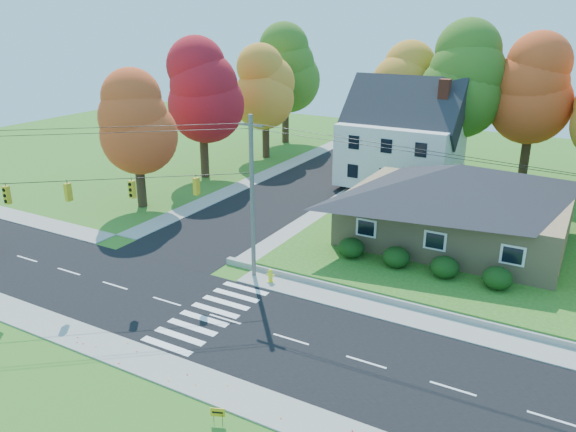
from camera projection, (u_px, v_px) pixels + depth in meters
name	position (u px, v px, depth m)	size (l,w,h in m)	color
ground	(225.00, 319.00, 29.74)	(120.00, 120.00, 0.00)	#3D7923
road_main	(225.00, 319.00, 29.74)	(90.00, 8.00, 0.02)	black
road_cross	(313.00, 180.00, 54.77)	(8.00, 44.00, 0.02)	black
sidewalk_north	(273.00, 282.00, 33.83)	(90.00, 2.00, 0.08)	#9C9A90
sidewalk_south	(161.00, 367.00, 25.62)	(90.00, 2.00, 0.08)	#9C9A90
lawn	(538.00, 233.00, 40.90)	(30.00, 30.00, 0.50)	#3D7923
ranch_house	(457.00, 202.00, 38.08)	(14.60, 10.60, 5.40)	tan
colonial_house	(402.00, 139.00, 51.16)	(10.40, 8.40, 9.60)	silver
hedge_row	(420.00, 262.00, 33.94)	(10.70, 1.70, 1.27)	#163A10
traffic_infrastructure	(234.00, 220.00, 29.18)	(38.10, 10.66, 10.00)	#666059
tree_lot_0	(404.00, 89.00, 55.77)	(6.72, 6.72, 12.51)	#3F2A19
tree_lot_1	(464.00, 80.00, 51.74)	(7.84, 7.84, 14.60)	#3F2A19
tree_lot_2	(535.00, 90.00, 50.01)	(7.28, 7.28, 13.56)	#3F2A19
tree_west_0	(135.00, 122.00, 45.02)	(6.16, 6.16, 11.47)	#3F2A19
tree_west_1	(201.00, 91.00, 53.24)	(7.28, 7.28, 13.56)	#3F2A19
tree_west_2	(265.00, 87.00, 61.21)	(6.72, 6.72, 12.51)	#3F2A19
tree_west_3	(285.00, 68.00, 68.26)	(7.84, 7.84, 14.60)	#3F2A19
white_car	(347.00, 159.00, 59.84)	(1.63, 4.68, 1.54)	silver
fire_hydrant	(270.00, 276.00, 33.72)	(0.51, 0.39, 0.89)	yellow
yard_sign	(218.00, 413.00, 22.00)	(0.54, 0.25, 0.72)	black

